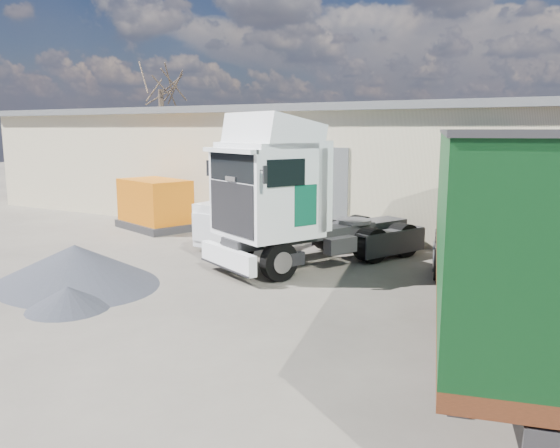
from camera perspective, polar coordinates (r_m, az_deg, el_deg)
The scene contains 8 objects.
ground at distance 13.10m, azimuth -10.09°, elevation -9.39°, with size 120.00×120.00×0.00m, color #2B2823.
warehouse at distance 29.10m, azimuth 0.64°, elevation 6.65°, with size 30.60×12.60×5.42m.
bare_tree at distance 39.45m, azimuth -12.41°, elevation 14.92°, with size 4.00×4.00×9.60m.
tractor_unit at distance 16.98m, azimuth 1.20°, elevation 2.16°, with size 5.43×7.46×4.78m.
box_trailer at distance 12.56m, azimuth 22.41°, elevation 1.46°, with size 5.65×13.16×4.28m.
panel_van at distance 20.45m, azimuth -3.84°, elevation 0.25°, with size 1.95×4.26×1.70m.
orange_skip at distance 24.33m, azimuth -12.93°, elevation 1.70°, with size 3.96×3.14×2.16m.
gravel_heap at distance 16.47m, azimuth -20.62°, elevation -4.01°, with size 6.61×6.61×1.11m.
Camera 1 is at (7.92, -9.51, 4.28)m, focal length 35.00 mm.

